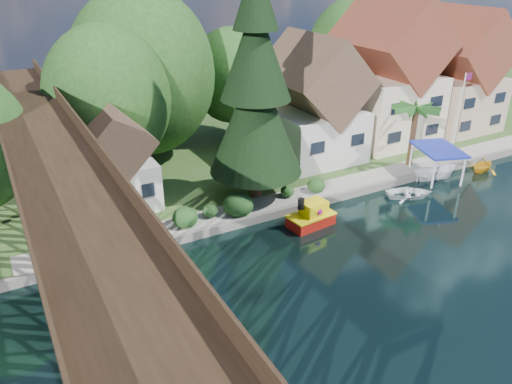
{
  "coord_description": "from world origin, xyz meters",
  "views": [
    {
      "loc": [
        -18.24,
        -19.44,
        17.42
      ],
      "look_at": [
        -4.21,
        6.0,
        3.53
      ],
      "focal_mm": 35.0,
      "sensor_mm": 36.0,
      "label": 1
    }
  ],
  "objects_px": {
    "trestle_bridge": "(63,214)",
    "boat_canopy": "(436,167)",
    "house_right": "(455,78)",
    "conifer": "(256,91)",
    "house_center": "(387,80)",
    "house_left": "(312,107)",
    "tugboat": "(311,216)",
    "palm_tree": "(416,111)",
    "shed": "(116,163)",
    "boat_yellow": "(483,164)",
    "flagpole": "(461,104)",
    "boat_white_a": "(410,192)"
  },
  "relations": [
    {
      "from": "house_left",
      "to": "boat_yellow",
      "type": "height_order",
      "value": "house_left"
    },
    {
      "from": "conifer",
      "to": "boat_yellow",
      "type": "height_order",
      "value": "conifer"
    },
    {
      "from": "house_center",
      "to": "house_right",
      "type": "bearing_deg",
      "value": -3.18
    },
    {
      "from": "flagpole",
      "to": "boat_yellow",
      "type": "xyz_separation_m",
      "value": [
        -0.88,
        -4.09,
        -4.28
      ]
    },
    {
      "from": "house_right",
      "to": "palm_tree",
      "type": "xyz_separation_m",
      "value": [
        -11.53,
        -6.06,
        -0.35
      ]
    },
    {
      "from": "trestle_bridge",
      "to": "house_center",
      "type": "height_order",
      "value": "house_center"
    },
    {
      "from": "house_center",
      "to": "palm_tree",
      "type": "bearing_deg",
      "value": -111.09
    },
    {
      "from": "house_right",
      "to": "conifer",
      "type": "xyz_separation_m",
      "value": [
        -26.48,
        -5.0,
        2.94
      ]
    },
    {
      "from": "house_right",
      "to": "tugboat",
      "type": "relative_size",
      "value": 3.53
    },
    {
      "from": "palm_tree",
      "to": "flagpole",
      "type": "distance_m",
      "value": 6.41
    },
    {
      "from": "house_center",
      "to": "boat_white_a",
      "type": "distance_m",
      "value": 13.79
    },
    {
      "from": "conifer",
      "to": "house_center",
      "type": "bearing_deg",
      "value": 17.46
    },
    {
      "from": "house_right",
      "to": "tugboat",
      "type": "bearing_deg",
      "value": -157.69
    },
    {
      "from": "house_left",
      "to": "boat_white_a",
      "type": "bearing_deg",
      "value": -75.33
    },
    {
      "from": "conifer",
      "to": "flagpole",
      "type": "bearing_deg",
      "value": -1.11
    },
    {
      "from": "trestle_bridge",
      "to": "boat_canopy",
      "type": "distance_m",
      "value": 30.04
    },
    {
      "from": "house_right",
      "to": "flagpole",
      "type": "bearing_deg",
      "value": -133.72
    },
    {
      "from": "house_left",
      "to": "shed",
      "type": "height_order",
      "value": "house_left"
    },
    {
      "from": "trestle_bridge",
      "to": "flagpole",
      "type": "bearing_deg",
      "value": 8.61
    },
    {
      "from": "house_left",
      "to": "boat_white_a",
      "type": "height_order",
      "value": "house_left"
    },
    {
      "from": "house_center",
      "to": "conifer",
      "type": "xyz_separation_m",
      "value": [
        -17.48,
        -5.5,
        2.3
      ]
    },
    {
      "from": "shed",
      "to": "flagpole",
      "type": "relative_size",
      "value": 1.06
    },
    {
      "from": "palm_tree",
      "to": "shed",
      "type": "bearing_deg",
      "value": 169.45
    },
    {
      "from": "trestle_bridge",
      "to": "house_left",
      "type": "xyz_separation_m",
      "value": [
        23.0,
        10.83,
        -0.21
      ]
    },
    {
      "from": "house_right",
      "to": "boat_yellow",
      "type": "height_order",
      "value": "house_right"
    },
    {
      "from": "house_right",
      "to": "palm_tree",
      "type": "relative_size",
      "value": 2.21
    },
    {
      "from": "house_center",
      "to": "boat_canopy",
      "type": "bearing_deg",
      "value": -103.87
    },
    {
      "from": "flagpole",
      "to": "tugboat",
      "type": "distance_m",
      "value": 20.71
    },
    {
      "from": "house_left",
      "to": "house_right",
      "type": "xyz_separation_m",
      "value": [
        18.0,
        0.0,
        0.64
      ]
    },
    {
      "from": "boat_yellow",
      "to": "house_right",
      "type": "bearing_deg",
      "value": -41.75
    },
    {
      "from": "house_left",
      "to": "tugboat",
      "type": "bearing_deg",
      "value": -123.92
    },
    {
      "from": "trestle_bridge",
      "to": "conifer",
      "type": "height_order",
      "value": "conifer"
    },
    {
      "from": "conifer",
      "to": "house_right",
      "type": "bearing_deg",
      "value": 10.68
    },
    {
      "from": "flagpole",
      "to": "conifer",
      "type": "bearing_deg",
      "value": 178.89
    },
    {
      "from": "shed",
      "to": "boat_yellow",
      "type": "bearing_deg",
      "value": -14.95
    },
    {
      "from": "boat_white_a",
      "to": "boat_canopy",
      "type": "bearing_deg",
      "value": -47.86
    },
    {
      "from": "trestle_bridge",
      "to": "house_right",
      "type": "bearing_deg",
      "value": 14.79
    },
    {
      "from": "trestle_bridge",
      "to": "shed",
      "type": "height_order",
      "value": "trestle_bridge"
    },
    {
      "from": "conifer",
      "to": "boat_white_a",
      "type": "distance_m",
      "value": 14.83
    },
    {
      "from": "palm_tree",
      "to": "boat_white_a",
      "type": "height_order",
      "value": "palm_tree"
    },
    {
      "from": "house_right",
      "to": "shed",
      "type": "relative_size",
      "value": 1.59
    },
    {
      "from": "house_left",
      "to": "boat_canopy",
      "type": "bearing_deg",
      "value": -52.84
    },
    {
      "from": "house_left",
      "to": "palm_tree",
      "type": "height_order",
      "value": "house_left"
    },
    {
      "from": "boat_canopy",
      "to": "house_center",
      "type": "bearing_deg",
      "value": 76.13
    },
    {
      "from": "boat_yellow",
      "to": "palm_tree",
      "type": "bearing_deg",
      "value": 48.61
    },
    {
      "from": "conifer",
      "to": "boat_canopy",
      "type": "bearing_deg",
      "value": -14.19
    },
    {
      "from": "tugboat",
      "to": "boat_yellow",
      "type": "height_order",
      "value": "tugboat"
    },
    {
      "from": "house_right",
      "to": "boat_white_a",
      "type": "height_order",
      "value": "house_right"
    },
    {
      "from": "shed",
      "to": "boat_canopy",
      "type": "relative_size",
      "value": 1.47
    },
    {
      "from": "flagpole",
      "to": "palm_tree",
      "type": "bearing_deg",
      "value": -174.15
    }
  ]
}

